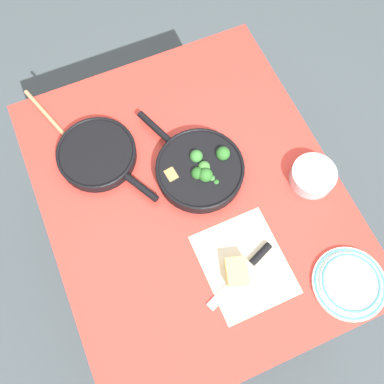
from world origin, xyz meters
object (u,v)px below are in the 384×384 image
at_px(wooden_spoon, 65,135).
at_px(prep_bowl_steel, 313,176).
at_px(grater_knife, 249,266).
at_px(cheese_block, 237,272).
at_px(skillet_broccoli, 199,169).
at_px(skillet_eggs, 98,155).
at_px(dinner_plate_stack, 350,283).

relative_size(wooden_spoon, prep_bowl_steel, 2.57).
height_order(grater_knife, cheese_block, cheese_block).
height_order(skillet_broccoli, skillet_eggs, skillet_broccoli).
xyz_separation_m(wooden_spoon, prep_bowl_steel, (-0.50, -0.73, 0.02)).
distance_m(skillet_eggs, wooden_spoon, 0.16).
relative_size(wooden_spoon, grater_knife, 1.47).
xyz_separation_m(skillet_eggs, prep_bowl_steel, (-0.37, -0.64, 0.00)).
relative_size(cheese_block, prep_bowl_steel, 0.65).
relative_size(skillet_broccoli, cheese_block, 4.44).
xyz_separation_m(skillet_eggs, cheese_block, (-0.56, -0.27, 0.00)).
bearing_deg(grater_knife, skillet_broccoli, -110.00).
bearing_deg(prep_bowl_steel, skillet_eggs, 60.27).
bearing_deg(skillet_broccoli, skillet_eggs, 36.36).
distance_m(dinner_plate_stack, prep_bowl_steel, 0.37).
distance_m(skillet_broccoli, dinner_plate_stack, 0.60).
bearing_deg(dinner_plate_stack, prep_bowl_steel, -10.59).
height_order(skillet_broccoli, dinner_plate_stack, skillet_broccoli).
height_order(skillet_eggs, grater_knife, skillet_eggs).
xyz_separation_m(grater_knife, prep_bowl_steel, (0.19, -0.33, 0.02)).
relative_size(skillet_broccoli, prep_bowl_steel, 2.89).
bearing_deg(dinner_plate_stack, skillet_broccoli, 27.19).
bearing_deg(skillet_broccoli, grater_knife, 160.85).
xyz_separation_m(wooden_spoon, cheese_block, (-0.69, -0.35, 0.02)).
bearing_deg(dinner_plate_stack, cheese_block, 61.11).
height_order(skillet_eggs, cheese_block, cheese_block).
bearing_deg(skillet_eggs, wooden_spoon, -175.47).
bearing_deg(skillet_broccoli, wooden_spoon, 28.95).
distance_m(wooden_spoon, cheese_block, 0.77).
height_order(cheese_block, dinner_plate_stack, cheese_block).
bearing_deg(dinner_plate_stack, grater_knife, 56.76).
xyz_separation_m(skillet_broccoli, dinner_plate_stack, (-0.53, -0.27, -0.02)).
bearing_deg(skillet_broccoli, prep_bowl_steel, -138.04).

